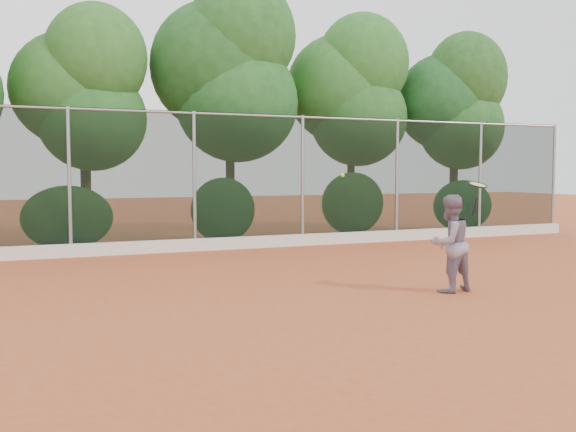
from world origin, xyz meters
name	(u,v)px	position (x,y,z in m)	size (l,w,h in m)	color
ground	(314,301)	(0.00, 0.00, 0.00)	(80.00, 80.00, 0.00)	#AF4F29
concrete_curb	(197,245)	(0.00, 6.82, 0.15)	(24.00, 0.20, 0.30)	silver
tennis_player	(450,243)	(2.39, -0.21, 0.81)	(0.78, 0.61, 1.61)	slate
chainlink_fence	(194,177)	(0.00, 7.00, 1.86)	(24.09, 0.09, 3.50)	black
foliage_backdrop	(155,83)	(-0.55, 8.98, 4.40)	(23.70, 3.63, 7.55)	#45291A
tennis_racket	(478,187)	(2.79, -0.38, 1.73)	(0.36, 0.36, 0.57)	black
tennis_ball_in_flight	(343,175)	(0.70, 0.39, 1.93)	(0.06, 0.06, 0.06)	#C5F036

